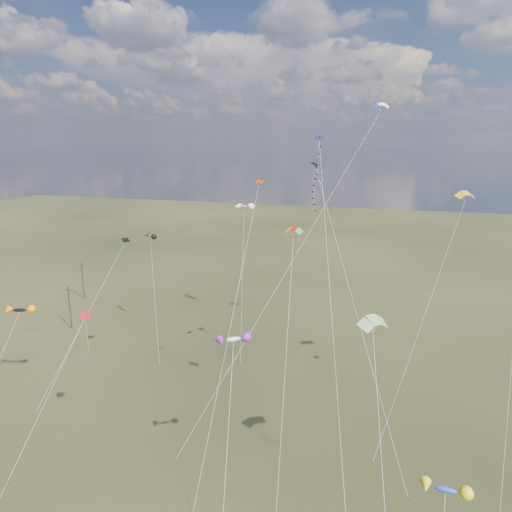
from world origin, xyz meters
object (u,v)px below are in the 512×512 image
(diamond_black_high, at_px, (319,202))
(parafoil_yellow, at_px, (465,195))
(utility_pole_near, at_px, (70,307))
(utility_pole_far, at_px, (83,280))
(novelty_black_orange, at_px, (19,310))

(diamond_black_high, bearing_deg, parafoil_yellow, 8.39)
(utility_pole_near, distance_m, utility_pole_far, 16.12)
(novelty_black_orange, bearing_deg, utility_pole_far, 116.49)
(utility_pole_far, xyz_separation_m, diamond_black_high, (52.91, -23.42, 21.29))
(utility_pole_far, distance_m, novelty_black_orange, 37.60)
(utility_pole_near, height_order, utility_pole_far, same)
(utility_pole_near, relative_size, novelty_black_orange, 0.67)
(utility_pole_near, bearing_deg, parafoil_yellow, -6.63)
(diamond_black_high, relative_size, novelty_black_orange, 2.50)
(utility_pole_far, relative_size, novelty_black_orange, 0.67)
(utility_pole_near, xyz_separation_m, parafoil_yellow, (60.84, -7.07, 22.47))
(utility_pole_far, bearing_deg, novelty_black_orange, -63.51)
(utility_pole_far, distance_m, diamond_black_high, 61.65)
(utility_pole_near, distance_m, novelty_black_orange, 22.04)
(diamond_black_high, height_order, parafoil_yellow, diamond_black_high)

